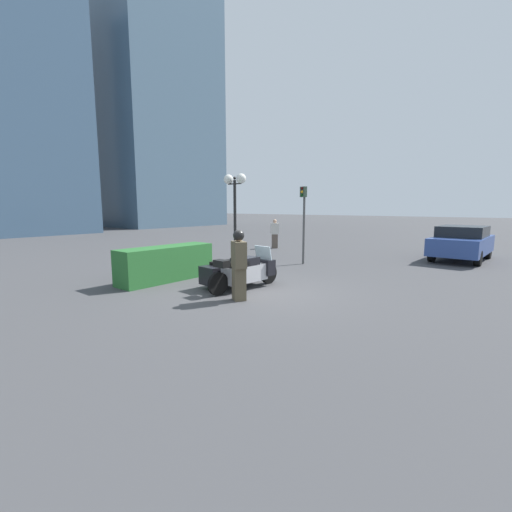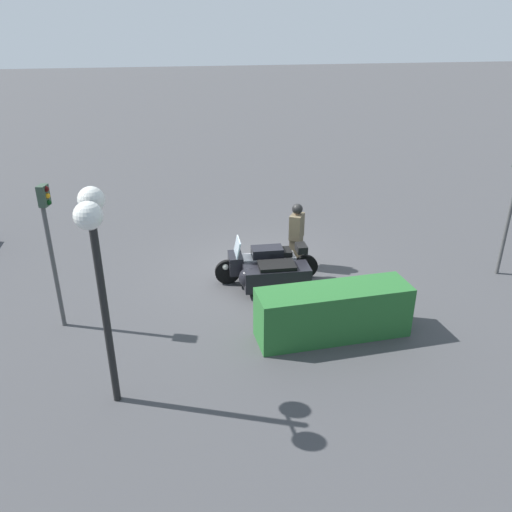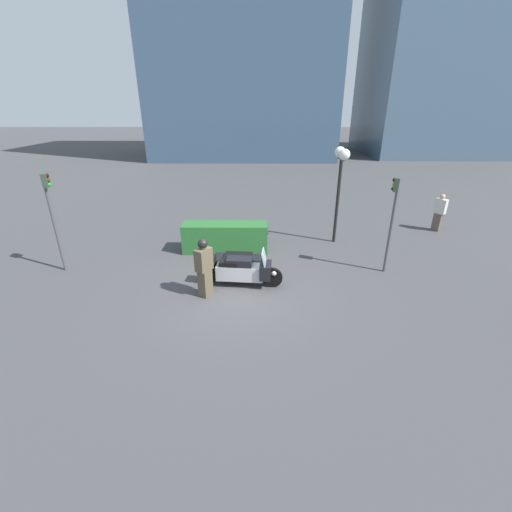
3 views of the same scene
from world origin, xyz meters
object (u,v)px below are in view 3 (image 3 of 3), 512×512
at_px(hedge_bush_curbside, 225,237).
at_px(traffic_light_far, 52,208).
at_px(officer_rider, 204,267).
at_px(pedestrian_bystander, 439,213).
at_px(police_motorcycle, 242,267).
at_px(twin_lamp_post, 341,167).
at_px(traffic_light_near, 393,211).

distance_m(hedge_bush_curbside, traffic_light_far, 5.56).
bearing_deg(officer_rider, hedge_bush_curbside, 118.43).
height_order(officer_rider, pedestrian_bystander, officer_rider).
height_order(police_motorcycle, pedestrian_bystander, pedestrian_bystander).
xyz_separation_m(hedge_bush_curbside, pedestrian_bystander, (8.85, 2.33, 0.26)).
bearing_deg(hedge_bush_curbside, twin_lamp_post, 13.20).
xyz_separation_m(officer_rider, traffic_light_far, (-4.82, 1.60, 1.17)).
relative_size(traffic_light_near, traffic_light_far, 0.97).
bearing_deg(officer_rider, twin_lamp_post, 76.62).
relative_size(officer_rider, pedestrian_bystander, 1.08).
bearing_deg(police_motorcycle, traffic_light_far, 178.28).
bearing_deg(twin_lamp_post, officer_rider, -136.52).
xyz_separation_m(police_motorcycle, traffic_light_near, (4.55, 0.67, 1.56)).
distance_m(officer_rider, traffic_light_far, 5.21).
xyz_separation_m(traffic_light_far, pedestrian_bystander, (13.94, 3.98, -1.29)).
distance_m(twin_lamp_post, traffic_light_near, 2.98).
height_order(traffic_light_far, pedestrian_bystander, traffic_light_far).
bearing_deg(traffic_light_far, traffic_light_near, -9.75).
bearing_deg(twin_lamp_post, traffic_light_near, -67.74).
height_order(hedge_bush_curbside, traffic_light_far, traffic_light_far).
height_order(police_motorcycle, traffic_light_far, traffic_light_far).
bearing_deg(traffic_light_far, pedestrian_bystander, 6.19).
bearing_deg(traffic_light_far, hedge_bush_curbside, 8.20).
height_order(hedge_bush_curbside, traffic_light_near, traffic_light_near).
relative_size(hedge_bush_curbside, pedestrian_bystander, 1.93).
relative_size(traffic_light_near, pedestrian_bystander, 1.91).
xyz_separation_m(officer_rider, pedestrian_bystander, (9.12, 5.58, -0.11)).
relative_size(police_motorcycle, traffic_light_near, 0.84).
bearing_deg(traffic_light_near, police_motorcycle, 24.75).
bearing_deg(pedestrian_bystander, officer_rider, 169.87).
bearing_deg(traffic_light_near, hedge_bush_curbside, -0.96).
bearing_deg(police_motorcycle, hedge_bush_curbside, 112.24).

